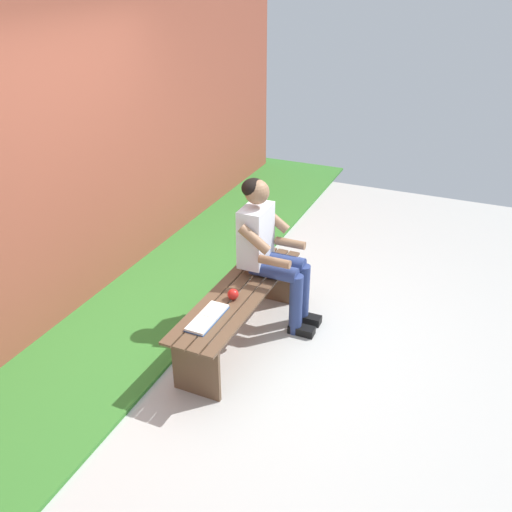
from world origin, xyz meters
TOP-DOWN VIEW (x-y plane):
  - ground_plane at (1.05, 1.00)m, footprint 10.00×7.00m
  - grass_strip at (0.00, -1.55)m, footprint 9.00×2.38m
  - brick_wall at (0.50, -1.64)m, footprint 9.50×0.24m
  - bench_near at (0.00, 0.00)m, footprint 1.65×0.45m
  - person_seated at (-0.39, 0.10)m, footprint 0.50×0.69m
  - apple at (0.12, 0.01)m, footprint 0.09×0.09m
  - book_open at (0.44, -0.05)m, footprint 0.41×0.16m

SIDE VIEW (x-z plane):
  - ground_plane at x=1.05m, z-range -0.04..0.00m
  - grass_strip at x=0.00m, z-range 0.00..0.03m
  - bench_near at x=0.00m, z-range 0.12..0.60m
  - book_open at x=0.44m, z-range 0.48..0.50m
  - apple at x=0.12m, z-range 0.48..0.57m
  - person_seated at x=-0.39m, z-range 0.07..1.35m
  - brick_wall at x=0.50m, z-range 0.00..3.02m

